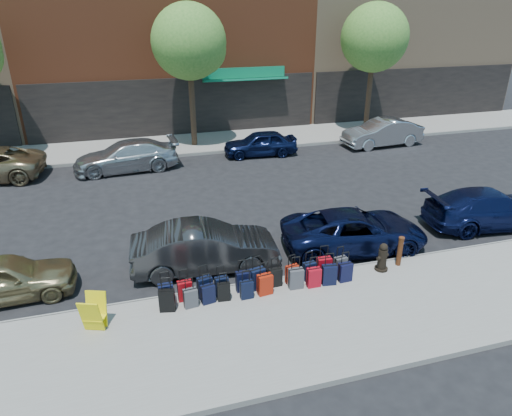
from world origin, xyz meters
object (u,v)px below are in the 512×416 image
object	(u,v)px
car_near_0	(3,278)
car_near_1	(205,248)
tree_right	(377,40)
tree_center	(192,44)
car_far_2	(260,143)
fire_hydrant	(382,258)
suitcase_front_5	(257,279)
car_far_3	(382,133)
car_far_1	(126,156)
display_rack	(94,313)
car_near_2	(354,231)
car_near_3	(490,208)
bollard	(400,251)

from	to	relation	value
car_near_0	car_near_1	world-z (taller)	car_near_1
tree_right	car_near_0	bearing A→B (deg)	-144.52
tree_center	car_far_2	distance (m)	6.10
tree_right	fire_hydrant	size ratio (longest dim) A/B	8.42
suitcase_front_5	car_far_3	size ratio (longest dim) A/B	0.22
car_far_1	car_far_2	xyz separation A→B (m)	(6.77, 0.47, -0.06)
display_rack	car_near_2	world-z (taller)	car_near_2
tree_center	suitcase_front_5	size ratio (longest dim) A/B	7.38
car_near_0	car_far_2	bearing A→B (deg)	-47.32
display_rack	car_near_3	xyz separation A→B (m)	(13.30, 2.24, 0.09)
tree_center	car_far_3	size ratio (longest dim) A/B	1.62
car_near_3	fire_hydrant	bearing A→B (deg)	114.70
tree_center	car_near_2	world-z (taller)	tree_center
tree_center	car_far_1	world-z (taller)	tree_center
fire_hydrant	suitcase_front_5	bearing A→B (deg)	159.28
display_rack	car_far_1	bearing A→B (deg)	105.01
car_near_1	car_far_2	xyz separation A→B (m)	(4.76, 10.26, -0.07)
display_rack	car_near_3	size ratio (longest dim) A/B	0.19
car_near_0	car_near_2	world-z (taller)	car_near_2
bollard	display_rack	bearing A→B (deg)	-176.32
car_near_0	car_near_2	xyz separation A→B (m)	(10.29, -0.10, 0.02)
car_near_2	car_far_1	distance (m)	12.02
tree_center	bollard	xyz separation A→B (m)	(3.71, -14.31, -4.78)
car_far_1	car_near_0	bearing A→B (deg)	-23.07
fire_hydrant	car_far_2	xyz separation A→B (m)	(-0.15, 11.99, 0.10)
display_rack	tree_right	bearing A→B (deg)	64.10
car_near_3	suitcase_front_5	bearing A→B (deg)	106.77
car_near_1	car_far_2	world-z (taller)	car_near_1
display_rack	car_far_1	world-z (taller)	car_far_1
tree_right	bollard	xyz separation A→B (m)	(-6.79, -14.31, -4.78)
car_near_0	fire_hydrant	bearing A→B (deg)	-101.92
car_near_2	car_near_3	bearing A→B (deg)	-81.51
bollard	car_far_2	bearing A→B (deg)	93.74
tree_center	car_near_1	xyz separation A→B (m)	(-1.83, -12.68, -4.70)
tree_center	car_far_3	bearing A→B (deg)	-14.64
car_near_1	car_far_1	size ratio (longest dim) A/B	0.90
bollard	car_near_1	xyz separation A→B (m)	(-5.53, 1.63, 0.09)
tree_center	car_near_2	distance (m)	13.97
car_far_2	car_near_2	bearing A→B (deg)	5.09
car_far_1	car_far_3	size ratio (longest dim) A/B	1.08
car_near_1	car_far_1	world-z (taller)	car_near_1
suitcase_front_5	car_far_1	size ratio (longest dim) A/B	0.20
bollard	car_near_1	distance (m)	5.77
fire_hydrant	bollard	world-z (taller)	bollard
car_near_0	car_far_3	distance (m)	19.96
bollard	display_rack	world-z (taller)	bollard
bollard	car_near_3	size ratio (longest dim) A/B	0.20
tree_right	tree_center	bearing A→B (deg)	180.00
car_near_0	car_far_2	world-z (taller)	car_far_2
display_rack	car_near_2	distance (m)	8.18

